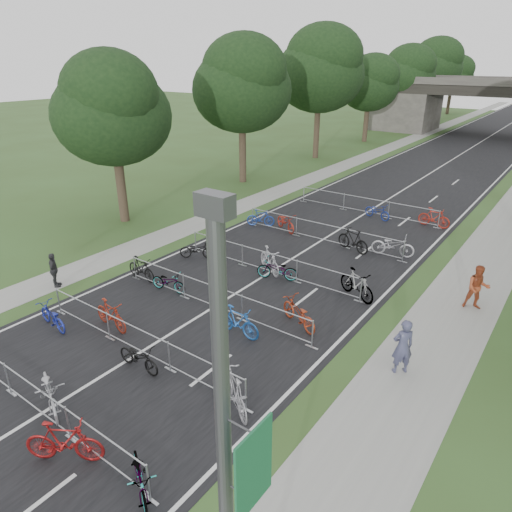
{
  "coord_description": "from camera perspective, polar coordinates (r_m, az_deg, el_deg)",
  "views": [
    {
      "loc": [
        10.86,
        -0.9,
        9.29
      ],
      "look_at": [
        -0.19,
        14.28,
        1.1
      ],
      "focal_mm": 32.0,
      "sensor_mm": 36.0,
      "label": 1
    }
  ],
  "objects": [
    {
      "name": "road",
      "position": [
        52.87,
        24.13,
        11.45
      ],
      "size": [
        11.0,
        140.0,
        0.01
      ],
      "primitive_type": "cube",
      "color": "black",
      "rests_on": "ground"
    },
    {
      "name": "sidewalk_left",
      "position": [
        54.9,
        16.41,
        12.91
      ],
      "size": [
        2.0,
        140.0,
        0.01
      ],
      "primitive_type": "cube",
      "color": "gray",
      "rests_on": "ground"
    },
    {
      "name": "lane_markings",
      "position": [
        52.87,
        24.12,
        11.45
      ],
      "size": [
        0.12,
        140.0,
        0.0
      ],
      "primitive_type": "cube",
      "color": "silver",
      "rests_on": "ground"
    },
    {
      "name": "overpass_bridge",
      "position": [
        67.03,
        27.77,
        16.09
      ],
      "size": [
        31.0,
        8.0,
        7.05
      ],
      "color": "#3F3D38",
      "rests_on": "ground"
    },
    {
      "name": "lamppost",
      "position": [
        6.32,
        -3.51,
        -28.98
      ],
      "size": [
        0.61,
        0.65,
        8.21
      ],
      "color": "#4C4C51",
      "rests_on": "ground"
    },
    {
      "name": "tree_left_0",
      "position": [
        28.04,
        -17.54,
        16.81
      ],
      "size": [
        6.72,
        6.72,
        10.25
      ],
      "color": "#33261C",
      "rests_on": "ground"
    },
    {
      "name": "tree_left_1",
      "position": [
        36.47,
        -1.72,
        20.43
      ],
      "size": [
        7.56,
        7.56,
        11.53
      ],
      "color": "#33261C",
      "rests_on": "ground"
    },
    {
      "name": "tree_left_2",
      "position": [
        46.51,
        8.04,
        21.91
      ],
      "size": [
        8.4,
        8.4,
        12.81
      ],
      "color": "#33261C",
      "rests_on": "ground"
    },
    {
      "name": "tree_left_3",
      "position": [
        57.39,
        14.07,
        20.12
      ],
      "size": [
        6.72,
        6.72,
        10.25
      ],
      "color": "#33261C",
      "rests_on": "ground"
    },
    {
      "name": "tree_left_4",
      "position": [
        68.57,
        18.34,
        20.82
      ],
      "size": [
        7.56,
        7.56,
        11.53
      ],
      "color": "#33261C",
      "rests_on": "ground"
    },
    {
      "name": "tree_left_5",
      "position": [
        79.99,
        21.42,
        21.25
      ],
      "size": [
        8.4,
        8.4,
        12.81
      ],
      "color": "#33261C",
      "rests_on": "ground"
    },
    {
      "name": "tree_left_6",
      "position": [
        91.61,
        23.48,
        20.03
      ],
      "size": [
        6.72,
        6.72,
        10.25
      ],
      "color": "#33261C",
      "rests_on": "ground"
    },
    {
      "name": "barrier_row_1",
      "position": [
        14.65,
        -25.79,
        -15.87
      ],
      "size": [
        9.7,
        0.08,
        1.1
      ],
      "color": "#A6A9AE",
      "rests_on": "ground"
    },
    {
      "name": "barrier_row_2",
      "position": [
        16.12,
        -14.64,
        -10.15
      ],
      "size": [
        9.7,
        0.08,
        1.1
      ],
      "color": "#A6A9AE",
      "rests_on": "ground"
    },
    {
      "name": "barrier_row_3",
      "position": [
        18.33,
        -5.58,
        -5.05
      ],
      "size": [
        9.7,
        0.08,
        1.1
      ],
      "color": "#A6A9AE",
      "rests_on": "ground"
    },
    {
      "name": "barrier_row_4",
      "position": [
        21.15,
        1.57,
        -0.87
      ],
      "size": [
        9.7,
        0.08,
        1.1
      ],
      "color": "#A6A9AE",
      "rests_on": "ground"
    },
    {
      "name": "barrier_row_5",
      "position": [
        25.12,
        8.07,
        2.95
      ],
      "size": [
        9.7,
        0.08,
        1.1
      ],
      "color": "#A6A9AE",
      "rests_on": "ground"
    },
    {
      "name": "barrier_row_6",
      "position": [
        30.3,
        13.54,
        6.13
      ],
      "size": [
        9.7,
        0.08,
        1.1
      ],
      "color": "#A6A9AE",
      "rests_on": "ground"
    },
    {
      "name": "bike_5",
      "position": [
        14.73,
        -24.33,
        -15.24
      ],
      "size": [
        2.27,
        1.53,
        1.13
      ],
      "primitive_type": "imported",
      "rotation": [
        0.0,
        0.0,
        1.17
      ],
      "color": "#95959C",
      "rests_on": "ground"
    },
    {
      "name": "bike_6",
      "position": [
        13.0,
        -22.87,
        -20.64
      ],
      "size": [
        2.0,
        1.55,
        1.21
      ],
      "primitive_type": "imported",
      "rotation": [
        0.0,
        0.0,
        2.13
      ],
      "color": "maroon",
      "rests_on": "ground"
    },
    {
      "name": "bike_7",
      "position": [
        11.89,
        -14.23,
        -25.3
      ],
      "size": [
        1.84,
        1.47,
        0.94
      ],
      "primitive_type": "imported",
      "rotation": [
        0.0,
        0.0,
        1.01
      ],
      "color": "#A6A9AE",
      "rests_on": "ground"
    },
    {
      "name": "bike_8",
      "position": [
        18.63,
        -24.13,
        -6.94
      ],
      "size": [
        1.88,
        0.84,
        0.96
      ],
      "primitive_type": "imported",
      "rotation": [
        0.0,
        0.0,
        4.6
      ],
      "color": "navy",
      "rests_on": "ground"
    },
    {
      "name": "bike_9",
      "position": [
        17.79,
        -17.68,
        -7.04
      ],
      "size": [
        1.92,
        0.7,
        1.13
      ],
      "primitive_type": "imported",
      "rotation": [
        0.0,
        0.0,
        1.48
      ],
      "color": "maroon",
      "rests_on": "ground"
    },
    {
      "name": "bike_10",
      "position": [
        15.45,
        -14.45,
        -12.17
      ],
      "size": [
        1.76,
        0.65,
        0.92
      ],
      "primitive_type": "imported",
      "rotation": [
        0.0,
        0.0,
        1.6
      ],
      "color": "black",
      "rests_on": "ground"
    },
    {
      "name": "bike_11",
      "position": [
        13.5,
        -2.66,
        -16.51
      ],
      "size": [
        2.0,
        1.57,
        1.21
      ],
      "primitive_type": "imported",
      "rotation": [
        0.0,
        0.0,
        4.14
      ],
      "color": "gray",
      "rests_on": "ground"
    },
    {
      "name": "bike_12",
      "position": [
        21.23,
        -14.15,
        -1.55
      ],
      "size": [
        1.82,
        0.61,
        1.08
      ],
      "primitive_type": "imported",
      "rotation": [
        0.0,
        0.0,
        1.51
      ],
      "color": "black",
      "rests_on": "ground"
    },
    {
      "name": "bike_13",
      "position": [
        19.96,
        -10.87,
        -3.18
      ],
      "size": [
        1.78,
        0.86,
        0.9
      ],
      "primitive_type": "imported",
      "rotation": [
        0.0,
        0.0,
        1.73
      ],
      "color": "#A6A9AE",
      "rests_on": "ground"
    },
    {
      "name": "bike_14",
      "position": [
        16.57,
        -2.32,
        -8.2
      ],
      "size": [
        1.9,
        0.54,
        1.14
      ],
      "primitive_type": "imported",
      "rotation": [
        0.0,
        0.0,
        1.57
      ],
      "color": "#1D50A0",
      "rests_on": "ground"
    },
    {
      "name": "bike_15",
      "position": [
        17.2,
        5.35,
        -7.16
      ],
      "size": [
        2.14,
        1.47,
        1.07
      ],
      "primitive_type": "imported",
      "rotation": [
        0.0,
        0.0,
        4.29
      ],
      "color": "#972F15",
      "rests_on": "ground"
    },
    {
      "name": "bike_16",
      "position": [
        22.99,
        -7.4,
        0.77
      ],
      "size": [
        1.81,
        1.43,
        0.92
      ],
      "primitive_type": "imported",
      "rotation": [
        0.0,
        0.0,
        2.12
      ],
      "color": "black",
      "rests_on": "ground"
    },
    {
      "name": "bike_17",
      "position": [
        21.27,
        1.71,
        -0.56
      ],
      "size": [
        2.0,
        1.51,
        1.2
      ],
      "primitive_type": "imported",
      "rotation": [
        0.0,
        0.0,
        1.03
      ],
      "color": "#A9A7AF",
      "rests_on": "ground"
    },
    {
      "name": "bike_18",
      "position": [
        20.61,
        2.68,
        -1.71
      ],
      "size": [
        2.0,
        1.27,
        0.99
      ],
      "primitive_type": "imported",
      "rotation": [
        0.0,
        0.0,
        5.06
      ],
      "color": "#A6A9AE",
      "rests_on": "ground"
    },
    {
      "name": "bike_19",
      "position": [
        19.47,
        12.49,
        -3.49
      ],
      "size": [
        2.11,
        1.4,
        1.24
      ],
      "primitive_type": "imported",
      "rotation": [
        0.0,
        0.0,
        1.13
      ],
      "color": "#A6A9AE",
      "rests_on": "ground"
    },
    {
      "name": "bike_20",
      "position": [
        27.27,
        0.59,
        4.77
      ],
      "size": [
        1.71,
        1.19,
        1.01
      ],
      "primitive_type": "imported",
      "rotation": [
        0.0,
        0.0,
        2.05
      ],
      "color": "navy",
      "rests_on": "ground"
    },
    {
      "name": "bike_21",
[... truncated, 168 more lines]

